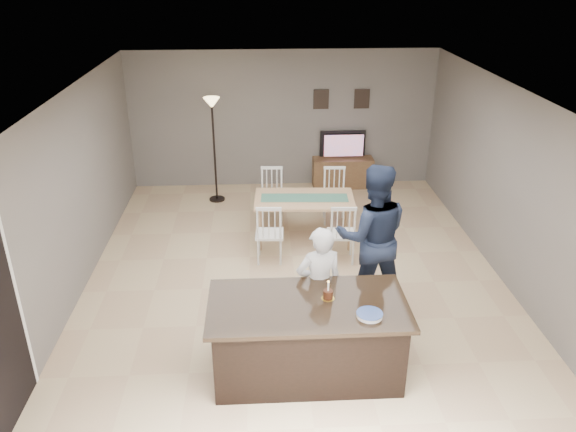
{
  "coord_description": "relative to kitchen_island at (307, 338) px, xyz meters",
  "views": [
    {
      "loc": [
        -0.49,
        -6.83,
        4.27
      ],
      "look_at": [
        -0.13,
        -0.3,
        1.24
      ],
      "focal_mm": 35.0,
      "sensor_mm": 36.0,
      "label": 1
    }
  ],
  "objects": [
    {
      "name": "floor",
      "position": [
        0.0,
        1.8,
        -0.45
      ],
      "size": [
        8.0,
        8.0,
        0.0
      ],
      "primitive_type": "plane",
      "color": "tan",
      "rests_on": "ground"
    },
    {
      "name": "room_shell",
      "position": [
        0.0,
        1.8,
        1.22
      ],
      "size": [
        8.0,
        8.0,
        8.0
      ],
      "color": "slate",
      "rests_on": "floor"
    },
    {
      "name": "kitchen_island",
      "position": [
        0.0,
        0.0,
        0.0
      ],
      "size": [
        2.15,
        1.1,
        0.9
      ],
      "color": "black",
      "rests_on": "floor"
    },
    {
      "name": "tv_console",
      "position": [
        1.2,
        5.57,
        -0.15
      ],
      "size": [
        1.2,
        0.4,
        0.6
      ],
      "primitive_type": "cube",
      "color": "brown",
      "rests_on": "floor"
    },
    {
      "name": "television",
      "position": [
        1.2,
        5.64,
        0.41
      ],
      "size": [
        0.91,
        0.12,
        0.53
      ],
      "primitive_type": "imported",
      "rotation": [
        0.0,
        0.0,
        3.14
      ],
      "color": "black",
      "rests_on": "tv_console"
    },
    {
      "name": "tv_screen_glow",
      "position": [
        1.2,
        5.56,
        0.42
      ],
      "size": [
        0.78,
        0.0,
        0.78
      ],
      "primitive_type": "plane",
      "rotation": [
        1.57,
        0.0,
        3.14
      ],
      "color": "#FF5B1C",
      "rests_on": "tv_console"
    },
    {
      "name": "picture_frames",
      "position": [
        1.15,
        5.78,
        1.3
      ],
      "size": [
        1.1,
        0.02,
        0.38
      ],
      "color": "black",
      "rests_on": "room_shell"
    },
    {
      "name": "woman",
      "position": [
        0.18,
        0.55,
        0.31
      ],
      "size": [
        0.61,
        0.46,
        1.53
      ],
      "primitive_type": "imported",
      "rotation": [
        0.0,
        0.0,
        3.32
      ],
      "color": "silver",
      "rests_on": "floor"
    },
    {
      "name": "man",
      "position": [
        0.95,
        1.35,
        0.53
      ],
      "size": [
        0.99,
        0.79,
        1.98
      ],
      "primitive_type": "imported",
      "rotation": [
        0.0,
        0.0,
        3.1
      ],
      "color": "#171F33",
      "rests_on": "floor"
    },
    {
      "name": "birthday_cake",
      "position": [
        0.23,
        0.09,
        0.5
      ],
      "size": [
        0.14,
        0.14,
        0.22
      ],
      "color": "gold",
      "rests_on": "kitchen_island"
    },
    {
      "name": "plate_stack",
      "position": [
        0.61,
        -0.27,
        0.47
      ],
      "size": [
        0.27,
        0.27,
        0.04
      ],
      "color": "white",
      "rests_on": "kitchen_island"
    },
    {
      "name": "dining_table",
      "position": [
        0.23,
        3.24,
        0.16
      ],
      "size": [
        1.64,
        1.87,
        0.97
      ],
      "rotation": [
        0.0,
        0.0,
        -0.05
      ],
      "color": "tan",
      "rests_on": "floor"
    },
    {
      "name": "floor_lamp",
      "position": [
        -1.31,
        5.01,
        1.09
      ],
      "size": [
        0.3,
        0.3,
        1.99
      ],
      "color": "black",
      "rests_on": "floor"
    }
  ]
}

